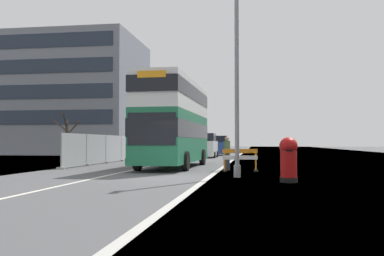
# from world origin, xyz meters

# --- Properties ---
(ground) EXTENTS (140.00, 280.00, 0.10)m
(ground) POSITION_xyz_m (0.54, 0.11, -0.05)
(ground) COLOR #4C4C4F
(double_decker_bus) EXTENTS (2.93, 10.39, 4.96)m
(double_decker_bus) POSITION_xyz_m (-0.87, 7.46, 2.64)
(double_decker_bus) COLOR #1E6B47
(double_decker_bus) RESTS_ON ground
(lamppost_foreground) EXTENTS (0.29, 0.70, 8.29)m
(lamppost_foreground) POSITION_xyz_m (3.07, 0.78, 3.91)
(lamppost_foreground) COLOR gray
(lamppost_foreground) RESTS_ON ground
(red_pillar_postbox) EXTENTS (0.66, 0.66, 1.63)m
(red_pillar_postbox) POSITION_xyz_m (5.02, -1.17, 0.89)
(red_pillar_postbox) COLOR black
(red_pillar_postbox) RESTS_ON ground
(roadworks_barrier) EXTENTS (1.77, 0.80, 1.12)m
(roadworks_barrier) POSITION_xyz_m (3.06, 4.26, 0.70)
(roadworks_barrier) COLOR orange
(roadworks_barrier) RESTS_ON ground
(construction_site_fence) EXTENTS (0.44, 24.00, 2.01)m
(construction_site_fence) POSITION_xyz_m (-6.49, 16.46, 0.96)
(construction_site_fence) COLOR #A8AAAD
(construction_site_fence) RESTS_ON ground
(car_oncoming_near) EXTENTS (2.00, 4.51, 2.32)m
(car_oncoming_near) POSITION_xyz_m (-0.90, 23.70, 1.09)
(car_oncoming_near) COLOR silver
(car_oncoming_near) RESTS_ON ground
(car_receding_mid) EXTENTS (1.98, 4.48, 2.20)m
(car_receding_mid) POSITION_xyz_m (-0.23, 31.61, 1.04)
(car_receding_mid) COLOR navy
(car_receding_mid) RESTS_ON ground
(car_receding_far) EXTENTS (1.98, 3.83, 2.28)m
(car_receding_far) POSITION_xyz_m (-4.68, 39.96, 1.07)
(car_receding_far) COLOR silver
(car_receding_far) RESTS_ON ground
(car_far_side) EXTENTS (1.96, 4.57, 2.06)m
(car_far_side) POSITION_xyz_m (-4.30, 49.87, 0.97)
(car_far_side) COLOR slate
(car_far_side) RESTS_ON ground
(bare_tree_far_verge_near) EXTENTS (2.94, 2.75, 4.46)m
(bare_tree_far_verge_near) POSITION_xyz_m (-15.38, 24.30, 2.15)
(bare_tree_far_verge_near) COLOR #4C3D2D
(bare_tree_far_verge_near) RESTS_ON ground
(bare_tree_far_verge_mid) EXTENTS (2.82, 2.52, 5.55)m
(bare_tree_far_verge_mid) POSITION_xyz_m (-10.64, 42.63, 2.81)
(bare_tree_far_verge_mid) COLOR #4C3D2D
(bare_tree_far_verge_mid) RESTS_ON ground
(pedestrian_at_kerb) EXTENTS (0.34, 0.34, 1.75)m
(pedestrian_at_kerb) POSITION_xyz_m (2.35, 5.16, 0.88)
(pedestrian_at_kerb) COLOR #2D3342
(pedestrian_at_kerb) RESTS_ON ground
(backdrop_office_block) EXTENTS (26.08, 14.46, 15.29)m
(backdrop_office_block) POSITION_xyz_m (-24.84, 37.43, 7.65)
(backdrop_office_block) COLOR gray
(backdrop_office_block) RESTS_ON ground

